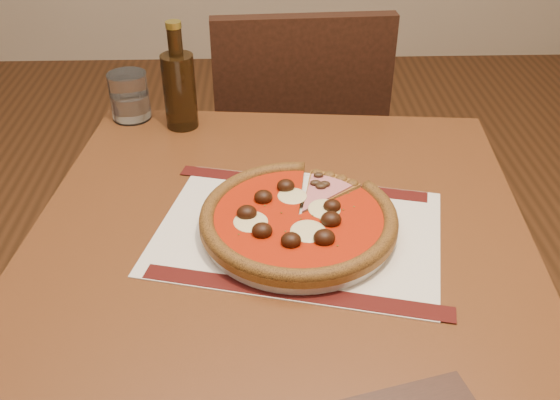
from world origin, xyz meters
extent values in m
cube|color=brown|center=(0.56, 0.34, 0.73)|extent=(0.87, 0.87, 0.04)
cylinder|color=brown|center=(0.25, 0.72, 0.35)|extent=(0.05, 0.05, 0.71)
cylinder|color=brown|center=(0.94, 0.66, 0.35)|extent=(0.05, 0.05, 0.71)
cube|color=black|center=(0.63, 1.11, 0.44)|extent=(0.45, 0.45, 0.04)
cylinder|color=black|center=(0.80, 1.30, 0.21)|extent=(0.04, 0.04, 0.42)
cylinder|color=black|center=(0.43, 1.28, 0.21)|extent=(0.04, 0.04, 0.42)
cylinder|color=black|center=(0.82, 0.93, 0.21)|extent=(0.04, 0.04, 0.42)
cylinder|color=black|center=(0.45, 0.91, 0.21)|extent=(0.04, 0.04, 0.42)
cube|color=black|center=(0.64, 0.91, 0.68)|extent=(0.43, 0.06, 0.45)
cube|color=beige|center=(0.59, 0.31, 0.75)|extent=(0.51, 0.41, 0.00)
cylinder|color=white|center=(0.59, 0.31, 0.76)|extent=(0.30, 0.30, 0.02)
cylinder|color=#8E5F22|center=(0.59, 0.31, 0.78)|extent=(0.31, 0.31, 0.01)
torus|color=brown|center=(0.59, 0.31, 0.78)|extent=(0.31, 0.31, 0.02)
cylinder|color=#9F1807|center=(0.59, 0.31, 0.78)|extent=(0.27, 0.27, 0.00)
ellipsoid|color=beige|center=(0.58, 0.36, 0.79)|extent=(0.05, 0.05, 0.01)
ellipsoid|color=beige|center=(0.51, 0.30, 0.79)|extent=(0.05, 0.05, 0.01)
ellipsoid|color=beige|center=(0.60, 0.27, 0.79)|extent=(0.05, 0.05, 0.01)
ellipsoid|color=beige|center=(0.67, 0.34, 0.79)|extent=(0.05, 0.05, 0.01)
ellipsoid|color=black|center=(0.58, 0.37, 0.80)|extent=(0.03, 0.03, 0.02)
ellipsoid|color=black|center=(0.52, 0.37, 0.80)|extent=(0.03, 0.03, 0.02)
ellipsoid|color=black|center=(0.53, 0.31, 0.80)|extent=(0.03, 0.03, 0.02)
ellipsoid|color=black|center=(0.52, 0.26, 0.80)|extent=(0.03, 0.03, 0.02)
ellipsoid|color=black|center=(0.58, 0.26, 0.80)|extent=(0.03, 0.03, 0.02)
ellipsoid|color=black|center=(0.63, 0.23, 0.80)|extent=(0.03, 0.03, 0.02)
ellipsoid|color=black|center=(0.65, 0.29, 0.80)|extent=(0.03, 0.03, 0.02)
ellipsoid|color=black|center=(0.68, 0.34, 0.80)|extent=(0.03, 0.03, 0.02)
ellipsoid|color=#312012|center=(0.63, 0.36, 0.79)|extent=(0.02, 0.01, 0.01)
ellipsoid|color=#312012|center=(0.65, 0.40, 0.79)|extent=(0.02, 0.01, 0.01)
ellipsoid|color=#312012|center=(0.62, 0.37, 0.79)|extent=(0.02, 0.01, 0.01)
ellipsoid|color=#312012|center=(0.63, 0.41, 0.79)|extent=(0.02, 0.01, 0.01)
cylinder|color=white|center=(0.26, 0.73, 0.80)|extent=(0.10, 0.10, 0.10)
cylinder|color=#301D0C|center=(0.37, 0.69, 0.83)|extent=(0.07, 0.07, 0.15)
cylinder|color=#301D0C|center=(0.37, 0.69, 0.93)|extent=(0.03, 0.03, 0.07)
cylinder|color=olive|center=(0.37, 0.69, 0.96)|extent=(0.03, 0.03, 0.01)
camera|label=1|loc=(0.54, -0.48, 1.35)|focal=40.00mm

